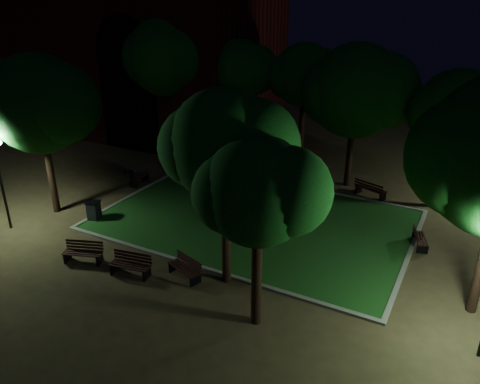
# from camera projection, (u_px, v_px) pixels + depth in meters

# --- Properties ---
(ground) EXTENTS (80.00, 80.00, 0.00)m
(ground) POSITION_uv_depth(u_px,v_px,m) (237.00, 237.00, 22.40)
(ground) COLOR #483923
(lawn) EXTENTS (15.00, 10.00, 0.08)m
(lawn) POSITION_uv_depth(u_px,v_px,m) (255.00, 220.00, 24.00)
(lawn) COLOR #1B4A18
(lawn) RESTS_ON ground
(lawn_kerb) EXTENTS (15.40, 10.40, 0.12)m
(lawn_kerb) POSITION_uv_depth(u_px,v_px,m) (255.00, 220.00, 23.99)
(lawn_kerb) COLOR slate
(lawn_kerb) RESTS_ON ground
(monument) EXTENTS (1.40, 1.40, 3.20)m
(monument) POSITION_uv_depth(u_px,v_px,m) (255.00, 204.00, 23.64)
(monument) COLOR #ACA79F
(monument) RESTS_ON lawn
(building_main) EXTENTS (20.00, 12.00, 15.00)m
(building_main) POSITION_uv_depth(u_px,v_px,m) (144.00, 37.00, 37.42)
(building_main) COLOR #4B1110
(building_main) RESTS_ON ground
(tree_west) EXTENTS (6.02, 4.92, 8.26)m
(tree_west) POSITION_uv_depth(u_px,v_px,m) (40.00, 104.00, 22.69)
(tree_west) COLOR black
(tree_west) RESTS_ON ground
(tree_north_wl) EXTENTS (4.90, 4.00, 7.98)m
(tree_north_wl) POSITION_uv_depth(u_px,v_px,m) (241.00, 71.00, 30.74)
(tree_north_wl) COLOR black
(tree_north_wl) RESTS_ON ground
(tree_north_er) EXTENTS (6.52, 5.32, 8.36)m
(tree_north_er) POSITION_uv_depth(u_px,v_px,m) (358.00, 91.00, 26.03)
(tree_north_er) COLOR black
(tree_north_er) RESTS_ON ground
(tree_ne) EXTENTS (5.15, 4.20, 7.41)m
(tree_ne) POSITION_uv_depth(u_px,v_px,m) (459.00, 111.00, 23.42)
(tree_ne) COLOR black
(tree_ne) RESTS_ON ground
(tree_se) EXTENTS (4.42, 3.61, 6.91)m
(tree_se) POSITION_uv_depth(u_px,v_px,m) (260.00, 192.00, 14.68)
(tree_se) COLOR black
(tree_se) RESTS_ON ground
(tree_nw) EXTENTS (6.58, 5.37, 9.42)m
(tree_nw) POSITION_uv_depth(u_px,v_px,m) (169.00, 57.00, 31.27)
(tree_nw) COLOR black
(tree_nw) RESTS_ON ground
(tree_far_north) EXTENTS (4.94, 4.03, 7.93)m
(tree_far_north) POSITION_uv_depth(u_px,v_px,m) (306.00, 75.00, 29.50)
(tree_far_north) COLOR black
(tree_far_north) RESTS_ON ground
(tree_extra) EXTENTS (5.15, 4.20, 7.88)m
(tree_extra) POSITION_uv_depth(u_px,v_px,m) (227.00, 146.00, 16.76)
(tree_extra) COLOR black
(tree_extra) RESTS_ON ground
(lamppost_nw) EXTENTS (1.18, 0.28, 4.63)m
(lamppost_nw) POSITION_uv_depth(u_px,v_px,m) (157.00, 101.00, 35.01)
(lamppost_nw) COLOR black
(lamppost_nw) RESTS_ON ground
(bench_near_left) EXTENTS (1.82, 0.90, 0.95)m
(bench_near_left) POSITION_uv_depth(u_px,v_px,m) (131.00, 265.00, 19.34)
(bench_near_left) COLOR black
(bench_near_left) RESTS_ON ground
(bench_near_right) EXTENTS (1.71, 1.04, 0.89)m
(bench_near_right) POSITION_uv_depth(u_px,v_px,m) (186.00, 268.00, 19.19)
(bench_near_right) COLOR black
(bench_near_right) RESTS_ON ground
(bench_west_near) EXTENTS (1.80, 1.14, 0.93)m
(bench_west_near) POSITION_uv_depth(u_px,v_px,m) (83.00, 253.00, 20.27)
(bench_west_near) COLOR black
(bench_west_near) RESTS_ON ground
(bench_left_side) EXTENTS (0.62, 1.49, 0.80)m
(bench_left_side) POSITION_uv_depth(u_px,v_px,m) (140.00, 178.00, 28.36)
(bench_left_side) COLOR black
(bench_left_side) RESTS_ON ground
(bench_right_side) EXTENTS (0.94, 1.57, 0.81)m
(bench_right_side) POSITION_uv_depth(u_px,v_px,m) (419.00, 239.00, 21.49)
(bench_right_side) COLOR black
(bench_right_side) RESTS_ON ground
(bench_far_side) EXTENTS (1.91, 1.17, 0.99)m
(bench_far_side) POSITION_uv_depth(u_px,v_px,m) (370.00, 190.00, 26.52)
(bench_far_side) COLOR black
(bench_far_side) RESTS_ON ground
(trash_bin) EXTENTS (0.73, 0.73, 1.04)m
(trash_bin) POSITION_uv_depth(u_px,v_px,m) (94.00, 211.00, 23.86)
(trash_bin) COLOR black
(trash_bin) RESTS_ON ground
(bicycle) EXTENTS (1.70, 0.92, 0.85)m
(bicycle) POSITION_uv_depth(u_px,v_px,m) (135.00, 174.00, 28.82)
(bicycle) COLOR black
(bicycle) RESTS_ON ground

